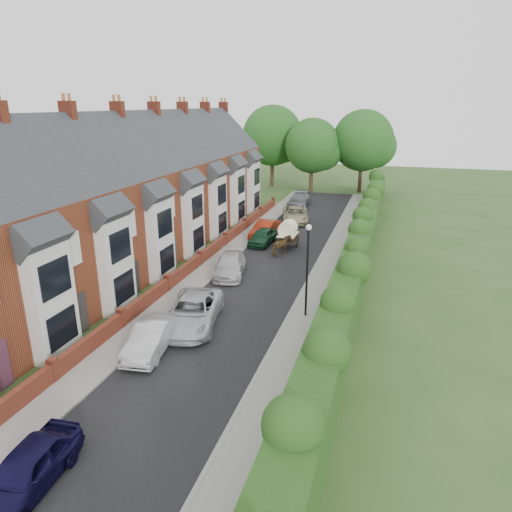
{
  "coord_description": "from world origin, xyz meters",
  "views": [
    {
      "loc": [
        7.36,
        -18.09,
        10.97
      ],
      "look_at": [
        -0.26,
        6.86,
        2.2
      ],
      "focal_mm": 32.0,
      "sensor_mm": 36.0,
      "label": 1
    }
  ],
  "objects_px": {
    "car_beige": "(295,215)",
    "horse_cart": "(288,232)",
    "car_silver_a": "(151,338)",
    "car_navy": "(27,470)",
    "car_silver_b": "(193,312)",
    "car_white": "(230,265)",
    "lamppost": "(308,259)",
    "car_grey": "(299,200)",
    "car_red": "(265,229)",
    "horse": "(282,246)",
    "car_green": "(263,236)"
  },
  "relations": [
    {
      "from": "car_navy",
      "to": "car_grey",
      "type": "relative_size",
      "value": 0.78
    },
    {
      "from": "car_green",
      "to": "horse",
      "type": "height_order",
      "value": "horse"
    },
    {
      "from": "car_white",
      "to": "car_grey",
      "type": "relative_size",
      "value": 0.91
    },
    {
      "from": "lamppost",
      "to": "car_silver_b",
      "type": "distance_m",
      "value": 6.52
    },
    {
      "from": "car_white",
      "to": "horse",
      "type": "bearing_deg",
      "value": 51.87
    },
    {
      "from": "car_silver_a",
      "to": "horse_cart",
      "type": "xyz_separation_m",
      "value": [
        2.39,
        17.31,
        0.61
      ]
    },
    {
      "from": "car_silver_b",
      "to": "car_white",
      "type": "height_order",
      "value": "car_silver_b"
    },
    {
      "from": "car_green",
      "to": "car_red",
      "type": "relative_size",
      "value": 0.88
    },
    {
      "from": "car_navy",
      "to": "car_silver_a",
      "type": "bearing_deg",
      "value": 89.03
    },
    {
      "from": "car_silver_b",
      "to": "car_white",
      "type": "relative_size",
      "value": 1.17
    },
    {
      "from": "car_red",
      "to": "horse_cart",
      "type": "relative_size",
      "value": 1.38
    },
    {
      "from": "car_silver_a",
      "to": "car_green",
      "type": "height_order",
      "value": "car_silver_a"
    },
    {
      "from": "car_green",
      "to": "car_beige",
      "type": "bearing_deg",
      "value": 86.73
    },
    {
      "from": "car_white",
      "to": "car_grey",
      "type": "height_order",
      "value": "car_grey"
    },
    {
      "from": "horse",
      "to": "car_white",
      "type": "bearing_deg",
      "value": 88.19
    },
    {
      "from": "car_white",
      "to": "car_beige",
      "type": "xyz_separation_m",
      "value": [
        1.12,
        15.38,
        0.05
      ]
    },
    {
      "from": "car_beige",
      "to": "horse_cart",
      "type": "relative_size",
      "value": 1.63
    },
    {
      "from": "car_green",
      "to": "lamppost",
      "type": "bearing_deg",
      "value": -60.53
    },
    {
      "from": "car_green",
      "to": "horse_cart",
      "type": "height_order",
      "value": "horse_cart"
    },
    {
      "from": "car_navy",
      "to": "car_silver_b",
      "type": "relative_size",
      "value": 0.74
    },
    {
      "from": "horse_cart",
      "to": "car_red",
      "type": "bearing_deg",
      "value": 135.99
    },
    {
      "from": "car_navy",
      "to": "horse_cart",
      "type": "bearing_deg",
      "value": 81.37
    },
    {
      "from": "car_silver_b",
      "to": "horse",
      "type": "xyz_separation_m",
      "value": [
        1.66,
        12.41,
        0.0
      ]
    },
    {
      "from": "car_navy",
      "to": "car_grey",
      "type": "distance_m",
      "value": 40.99
    },
    {
      "from": "horse_cart",
      "to": "lamppost",
      "type": "bearing_deg",
      "value": -72.27
    },
    {
      "from": "car_navy",
      "to": "car_beige",
      "type": "bearing_deg",
      "value": 84.54
    },
    {
      "from": "car_beige",
      "to": "horse_cart",
      "type": "height_order",
      "value": "horse_cart"
    },
    {
      "from": "car_red",
      "to": "car_silver_b",
      "type": "bearing_deg",
      "value": -82.01
    },
    {
      "from": "lamppost",
      "to": "horse",
      "type": "distance_m",
      "value": 10.81
    },
    {
      "from": "horse",
      "to": "car_beige",
      "type": "bearing_deg",
      "value": -59.41
    },
    {
      "from": "car_red",
      "to": "car_silver_a",
      "type": "bearing_deg",
      "value": -84.58
    },
    {
      "from": "car_green",
      "to": "horse_cart",
      "type": "xyz_separation_m",
      "value": [
        2.2,
        -0.46,
        0.65
      ]
    },
    {
      "from": "car_silver_a",
      "to": "car_white",
      "type": "bearing_deg",
      "value": 81.68
    },
    {
      "from": "car_red",
      "to": "horse_cart",
      "type": "height_order",
      "value": "horse_cart"
    },
    {
      "from": "car_white",
      "to": "car_beige",
      "type": "height_order",
      "value": "car_beige"
    },
    {
      "from": "car_white",
      "to": "car_beige",
      "type": "relative_size",
      "value": 0.9
    },
    {
      "from": "car_red",
      "to": "car_grey",
      "type": "distance_m",
      "value": 12.99
    },
    {
      "from": "car_beige",
      "to": "car_grey",
      "type": "bearing_deg",
      "value": 85.4
    },
    {
      "from": "car_navy",
      "to": "horse_cart",
      "type": "relative_size",
      "value": 1.26
    },
    {
      "from": "car_beige",
      "to": "horse",
      "type": "distance_m",
      "value": 10.52
    },
    {
      "from": "car_red",
      "to": "car_grey",
      "type": "height_order",
      "value": "car_grey"
    },
    {
      "from": "lamppost",
      "to": "car_grey",
      "type": "distance_m",
      "value": 27.97
    },
    {
      "from": "car_grey",
      "to": "horse_cart",
      "type": "bearing_deg",
      "value": -83.46
    },
    {
      "from": "car_green",
      "to": "horse",
      "type": "bearing_deg",
      "value": -43.87
    },
    {
      "from": "car_silver_b",
      "to": "car_beige",
      "type": "relative_size",
      "value": 1.05
    },
    {
      "from": "car_green",
      "to": "car_navy",
      "type": "bearing_deg",
      "value": -85.89
    },
    {
      "from": "lamppost",
      "to": "car_silver_b",
      "type": "relative_size",
      "value": 0.96
    },
    {
      "from": "car_navy",
      "to": "car_grey",
      "type": "xyz_separation_m",
      "value": [
        -0.41,
        40.99,
        0.06
      ]
    },
    {
      "from": "car_grey",
      "to": "car_green",
      "type": "bearing_deg",
      "value": -91.54
    },
    {
      "from": "car_silver_b",
      "to": "car_green",
      "type": "bearing_deg",
      "value": 80.58
    }
  ]
}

